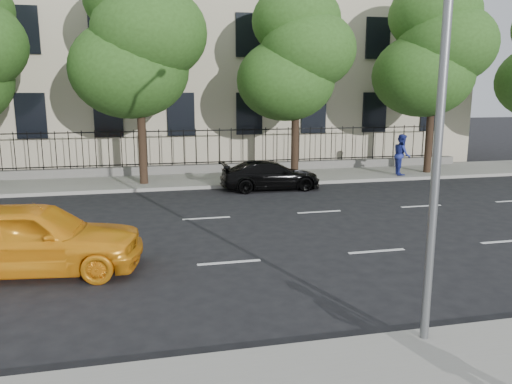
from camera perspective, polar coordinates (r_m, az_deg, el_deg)
ground at (r=10.33m, az=-0.68°, el=-12.62°), size 120.00×120.00×0.00m
far_sidewalk at (r=23.66m, az=-7.82°, el=1.36°), size 60.00×4.00×0.15m
lane_markings at (r=14.72m, az=-4.58°, el=-5.14°), size 49.60×4.62×0.01m
masonry_building at (r=32.57m, az=-9.77°, el=19.88°), size 34.60×12.11×18.50m
iron_fence at (r=25.24m, az=-8.20°, el=3.30°), size 30.00×0.50×2.20m
street_light at (r=8.73m, az=18.94°, el=17.00°), size 0.25×3.32×8.05m
tree_c at (r=22.68m, az=-13.29°, el=16.80°), size 5.89×5.50×9.80m
tree_d at (r=23.69m, az=4.61°, el=15.44°), size 5.34×4.94×8.84m
tree_e at (r=26.64m, az=19.69°, el=15.16°), size 5.71×5.31×9.46m
yellow_taxi at (r=12.78m, az=-24.16°, el=-4.80°), size 5.22×2.62×1.71m
black_sedan at (r=21.53m, az=1.64°, el=1.94°), size 4.34×1.79×1.26m
pedestrian_far at (r=25.37m, az=16.32°, el=4.13°), size 1.00×1.15×1.99m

